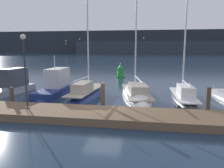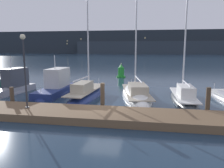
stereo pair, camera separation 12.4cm
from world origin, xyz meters
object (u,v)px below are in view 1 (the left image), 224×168
sailboat_berth_4 (86,96)px  sailboat_berth_6 (183,99)px  dock_lamppost (24,60)px  motorboat_berth_2 (12,89)px  channel_buoy (120,72)px  motorboat_berth_3 (56,89)px  sailboat_berth_5 (136,95)px

sailboat_berth_4 → sailboat_berth_6: (7.92, 0.33, -0.03)m
sailboat_berth_6 → dock_lamppost: (-10.23, -5.46, 3.26)m
motorboat_berth_2 → sailboat_berth_4: size_ratio=0.51×
sailboat_berth_4 → sailboat_berth_6: bearing=2.4°
sailboat_berth_4 → dock_lamppost: sailboat_berth_4 is taller
sailboat_berth_4 → channel_buoy: bearing=84.6°
channel_buoy → dock_lamppost: (-3.56, -18.39, 2.67)m
motorboat_berth_3 → motorboat_berth_2: bearing=-172.3°
channel_buoy → dock_lamppost: size_ratio=0.45×
motorboat_berth_2 → sailboat_berth_4: 7.27m
motorboat_berth_3 → dock_lamppost: (0.91, -6.36, 2.99)m
motorboat_berth_3 → sailboat_berth_4: sailboat_berth_4 is taller
motorboat_berth_2 → motorboat_berth_3: (4.02, 0.54, 0.07)m
motorboat_berth_3 → channel_buoy: (4.46, 12.03, 0.32)m
sailboat_berth_6 → motorboat_berth_2: bearing=178.6°
sailboat_berth_6 → channel_buoy: (-6.67, 12.93, 0.60)m
sailboat_berth_5 → dock_lamppost: bearing=-135.9°
sailboat_berth_4 → sailboat_berth_5: (4.11, 1.09, -0.08)m
sailboat_berth_5 → channel_buoy: (-2.87, 12.17, 0.65)m
motorboat_berth_3 → dock_lamppost: 7.09m
sailboat_berth_4 → sailboat_berth_6: size_ratio=1.25×
sailboat_berth_4 → channel_buoy: (1.25, 13.26, 0.57)m
channel_buoy → sailboat_berth_4: bearing=-95.4°
sailboat_berth_5 → motorboat_berth_3: bearing=178.9°
sailboat_berth_4 → dock_lamppost: size_ratio=2.53×
motorboat_berth_2 → motorboat_berth_3: 4.05m
motorboat_berth_2 → sailboat_berth_4: sailboat_berth_4 is taller
sailboat_berth_5 → channel_buoy: sailboat_berth_5 is taller
sailboat_berth_4 → sailboat_berth_6: 7.92m
motorboat_berth_3 → dock_lamppost: size_ratio=1.43×
channel_buoy → sailboat_berth_6: bearing=-62.7°
sailboat_berth_5 → sailboat_berth_4: bearing=-165.1°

